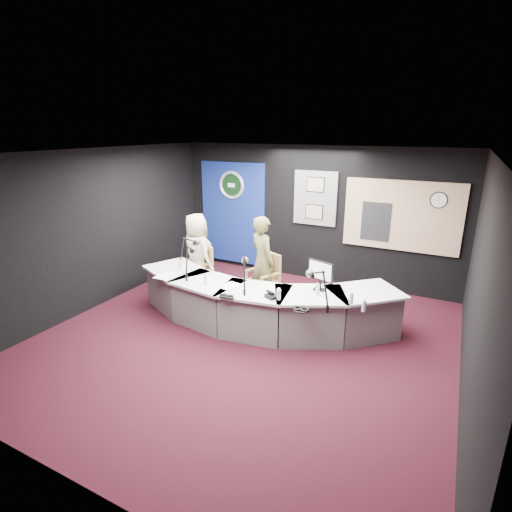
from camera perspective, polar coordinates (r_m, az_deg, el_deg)
The scene contains 33 objects.
ground at distance 6.31m, azimuth -1.72°, elevation -11.83°, with size 6.00×6.00×0.00m, color black.
ceiling at distance 5.49m, azimuth -2.00°, elevation 14.45°, with size 6.00×6.00×0.02m, color silver.
wall_back at distance 8.41m, azimuth 8.09°, elevation 5.87°, with size 6.00×0.02×2.80m, color black.
wall_front at distance 3.64m, azimuth -25.80°, elevation -12.44°, with size 6.00×0.02×2.80m, color black.
wall_left at distance 7.61m, azimuth -22.09°, elevation 3.45°, with size 0.02×6.00×2.80m, color black.
wall_right at distance 5.11m, azimuth 29.22°, elevation -4.28°, with size 0.02×6.00×2.80m, color black.
broadcast_desk at distance 6.59m, azimuth 0.18°, elevation -6.79°, with size 4.50×1.90×0.75m, color silver, non-canonical shape.
backdrop_panel at distance 9.20m, azimuth -3.32°, elevation 6.09°, with size 1.60×0.05×2.30m, color navy.
agency_seal at distance 9.05m, azimuth -3.52°, elevation 10.07°, with size 0.63×0.63×0.07m, color silver.
seal_center at distance 9.06m, azimuth -3.50°, elevation 10.08°, with size 0.48×0.48×0.01m, color black.
pinboard at distance 8.31m, azimuth 8.45°, elevation 8.16°, with size 0.90×0.04×1.10m, color slate.
framed_photo_upper at distance 8.24m, azimuth 8.47°, elevation 10.05°, with size 0.34×0.02×0.27m, color gray.
framed_photo_lower at distance 8.33m, azimuth 8.30°, elevation 6.23°, with size 0.34×0.02×0.27m, color gray.
booth_window_frame at distance 7.98m, azimuth 20.05°, elevation 5.40°, with size 2.12×0.06×1.32m, color tan.
booth_glow at distance 7.97m, azimuth 20.04°, elevation 5.39°, with size 2.00×0.02×1.20m, color #D5BB86.
equipment_rack at distance 8.04m, azimuth 16.74°, elevation 4.73°, with size 0.55×0.02×0.75m, color black.
wall_clock at distance 7.84m, azimuth 24.66°, elevation 7.27°, with size 0.28×0.28×0.01m, color white.
armchair_left at distance 7.89m, azimuth -8.31°, elevation -1.78°, with size 0.56×0.56×0.99m, color tan, non-canonical shape.
armchair_right at distance 7.27m, azimuth 0.92°, elevation -3.07°, with size 0.59×0.59×1.06m, color tan, non-canonical shape.
draped_jacket at distance 8.10m, azimuth -8.49°, elevation -0.34°, with size 0.50×0.10×0.70m, color #696158.
person_man at distance 7.80m, azimuth -8.41°, elevation 0.28°, with size 0.78×0.51×1.59m, color beige.
person_woman at distance 7.16m, azimuth 0.94°, elevation -0.80°, with size 0.61×0.40×1.67m, color brown.
computer_monitor at distance 6.11m, azimuth 9.22°, elevation -2.03°, with size 0.42×0.02×0.29m, color black.
desk_phone at distance 5.87m, azimuth 2.25°, elevation -5.77°, with size 0.18×0.14×0.04m, color black.
headphones_near at distance 5.53m, azimuth 6.46°, elevation -7.52°, with size 0.24×0.24×0.04m, color black.
headphones_far at distance 5.89m, azimuth -4.22°, elevation -5.79°, with size 0.21×0.21×0.04m, color black.
paper_stack at distance 6.89m, azimuth -12.96°, elevation -2.76°, with size 0.23×0.34×0.00m, color white.
notepad at distance 6.31m, azimuth -3.79°, elevation -4.26°, with size 0.23×0.32×0.00m, color white.
boom_mic_a at distance 7.29m, azimuth -9.60°, elevation 1.07°, with size 0.17×0.74×0.60m, color black, non-canonical shape.
boom_mic_b at distance 6.79m, azimuth -9.47°, elevation -0.19°, with size 0.38×0.68×0.60m, color black, non-canonical shape.
boom_mic_c at distance 6.14m, azimuth -1.64°, elevation -1.90°, with size 0.41×0.67×0.60m, color black, non-canonical shape.
boom_mic_d at distance 5.65m, azimuth 8.92°, elevation -3.92°, with size 0.55×0.57×0.60m, color black, non-canonical shape.
water_bottles at distance 6.13m, azimuth 0.38°, elevation -4.01°, with size 3.29×0.49×0.18m, color silver, non-canonical shape.
Camera 1 is at (2.65, -4.80, 3.13)m, focal length 28.00 mm.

